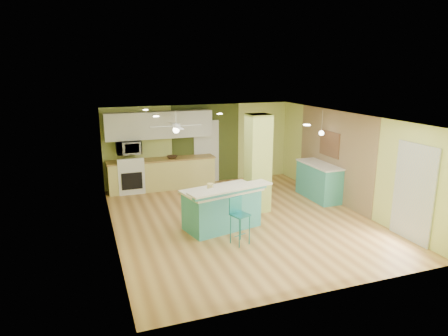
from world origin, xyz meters
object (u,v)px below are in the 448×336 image
(peninsula, at_px, (222,208))
(fruit_bowl, at_px, (172,157))
(side_counter, at_px, (319,181))
(bar_stool, at_px, (238,213))
(canister, at_px, (210,187))

(peninsula, xyz_separation_m, fruit_bowl, (-0.38, 3.45, 0.49))
(side_counter, distance_m, fruit_bowl, 4.39)
(fruit_bowl, bearing_deg, bar_stool, -84.41)
(side_counter, bearing_deg, bar_stool, -148.38)
(bar_stool, distance_m, fruit_bowl, 4.37)
(side_counter, distance_m, canister, 3.76)
(fruit_bowl, xyz_separation_m, canister, (0.12, -3.39, 0.02))
(peninsula, xyz_separation_m, canister, (-0.26, 0.06, 0.51))
(fruit_bowl, relative_size, canister, 2.19)
(bar_stool, bearing_deg, fruit_bowl, 75.98)
(peninsula, height_order, side_counter, peninsula)
(fruit_bowl, bearing_deg, peninsula, -83.66)
(fruit_bowl, distance_m, canister, 3.39)
(side_counter, height_order, fruit_bowl, fruit_bowl)
(bar_stool, relative_size, fruit_bowl, 3.03)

